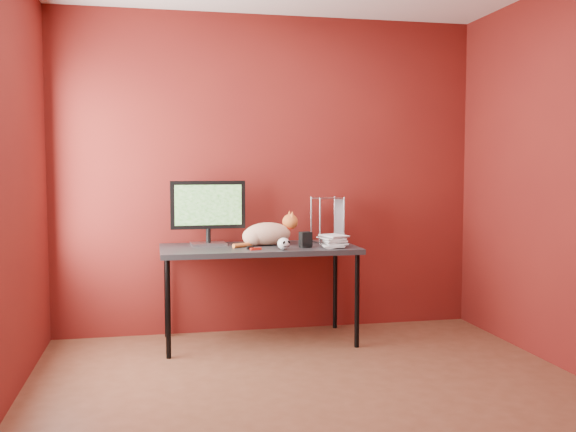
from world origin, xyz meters
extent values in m
cube|color=#552E1D|center=(0.00, 0.00, 0.00)|extent=(3.50, 3.50, 0.01)
cube|color=#5B1311|center=(0.00, 1.75, 1.30)|extent=(3.50, 0.02, 2.60)
cube|color=#5B1311|center=(0.00, -1.75, 1.30)|extent=(3.50, 0.02, 2.60)
cube|color=black|center=(-0.15, 1.37, 0.73)|extent=(1.50, 0.70, 0.04)
cylinder|color=black|center=(-0.85, 1.07, 0.35)|extent=(0.04, 0.04, 0.71)
cylinder|color=black|center=(0.55, 1.07, 0.35)|extent=(0.04, 0.04, 0.71)
cylinder|color=black|center=(-0.85, 1.67, 0.35)|extent=(0.04, 0.04, 0.71)
cylinder|color=black|center=(0.55, 1.67, 0.35)|extent=(0.04, 0.04, 0.71)
cube|color=#A1A1A5|center=(-0.52, 1.52, 0.76)|extent=(0.28, 0.20, 0.02)
cylinder|color=black|center=(-0.52, 1.52, 0.83)|extent=(0.04, 0.04, 0.11)
cube|color=black|center=(-0.52, 1.52, 1.07)|extent=(0.58, 0.07, 0.37)
cube|color=#1C5316|center=(-0.52, 1.52, 1.07)|extent=(0.52, 0.04, 0.31)
ellipsoid|color=#C7642A|center=(-0.07, 1.43, 0.84)|extent=(0.41, 0.26, 0.18)
ellipsoid|color=#C7642A|center=(-0.18, 1.42, 0.82)|extent=(0.20, 0.19, 0.15)
sphere|color=silver|center=(0.04, 1.45, 0.81)|extent=(0.12, 0.12, 0.12)
sphere|color=#CE6628|center=(0.12, 1.46, 0.93)|extent=(0.12, 0.12, 0.12)
cone|color=#CE6628|center=(0.13, 1.43, 0.99)|extent=(0.04, 0.04, 0.05)
cone|color=#CE6628|center=(0.12, 1.49, 0.99)|extent=(0.04, 0.04, 0.05)
cylinder|color=#AF230B|center=(0.10, 1.46, 0.88)|extent=(0.09, 0.09, 0.01)
cylinder|color=#CE6628|center=(-0.27, 1.35, 0.77)|extent=(0.19, 0.14, 0.03)
ellipsoid|color=silver|center=(0.00, 1.12, 0.80)|extent=(0.09, 0.09, 0.09)
ellipsoid|color=black|center=(-0.02, 1.08, 0.81)|extent=(0.02, 0.01, 0.03)
ellipsoid|color=black|center=(0.01, 1.08, 0.81)|extent=(0.02, 0.01, 0.03)
cube|color=black|center=(0.00, 1.08, 0.78)|extent=(0.05, 0.02, 0.00)
cylinder|color=black|center=(0.19, 1.24, 0.76)|extent=(0.10, 0.10, 0.01)
cube|color=black|center=(0.19, 1.24, 0.82)|extent=(0.10, 0.09, 0.10)
imported|color=beige|center=(0.33, 1.22, 0.86)|extent=(0.18, 0.23, 0.21)
imported|color=beige|center=(0.33, 1.22, 1.07)|extent=(0.15, 0.21, 0.21)
imported|color=beige|center=(0.33, 1.22, 1.28)|extent=(0.18, 0.23, 0.21)
imported|color=beige|center=(0.33, 1.22, 1.49)|extent=(0.20, 0.24, 0.21)
imported|color=beige|center=(0.33, 1.22, 1.70)|extent=(0.21, 0.25, 0.21)
cylinder|color=#A1A1A5|center=(0.34, 1.46, 0.93)|extent=(0.01, 0.01, 0.37)
cylinder|color=#A1A1A5|center=(0.55, 1.46, 0.93)|extent=(0.01, 0.01, 0.37)
cylinder|color=#A1A1A5|center=(0.34, 1.63, 0.93)|extent=(0.01, 0.01, 0.37)
cylinder|color=#A1A1A5|center=(0.55, 1.63, 0.93)|extent=(0.01, 0.01, 0.37)
cube|color=#A1A1A5|center=(0.45, 1.54, 0.76)|extent=(0.24, 0.21, 0.01)
cube|color=#A1A1A5|center=(0.45, 1.54, 1.11)|extent=(0.24, 0.21, 0.01)
cube|color=#B5190D|center=(-0.21, 1.16, 0.76)|extent=(0.09, 0.05, 0.02)
cube|color=black|center=(-0.24, 1.21, 0.76)|extent=(0.06, 0.04, 0.02)
cylinder|color=#A1A1A5|center=(0.03, 1.22, 0.75)|extent=(0.04, 0.04, 0.00)
camera|label=1|loc=(-0.93, -3.49, 1.36)|focal=40.00mm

